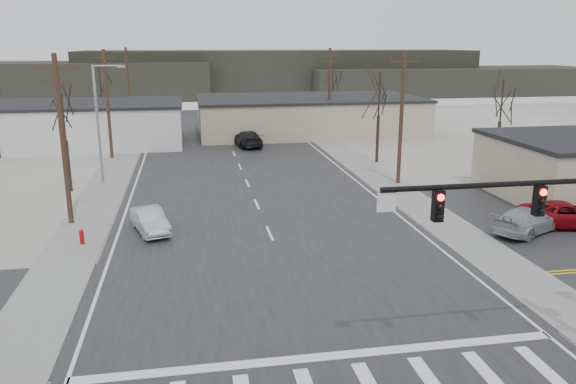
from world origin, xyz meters
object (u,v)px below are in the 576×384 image
fire_hydrant (82,237)px  car_far_a (247,139)px  sedan_crossing (150,220)px  car_parked_red (565,215)px  car_parked_silver (528,220)px  car_far_b (219,112)px  traffic_signal_mast (566,226)px

fire_hydrant → car_far_a: car_far_a is taller
fire_hydrant → sedan_crossing: 3.80m
car_parked_red → car_parked_silver: size_ratio=1.05×
car_far_b → traffic_signal_mast: bearing=-89.1°
fire_hydrant → car_parked_silver: car_parked_silver is taller
car_far_a → traffic_signal_mast: bearing=90.2°
traffic_signal_mast → car_far_a: (-6.16, 42.05, -3.81)m
traffic_signal_mast → car_far_b: traffic_signal_mast is taller
sedan_crossing → car_parked_silver: car_parked_silver is taller
fire_hydrant → sedan_crossing: sedan_crossing is taller
fire_hydrant → sedan_crossing: size_ratio=0.21×
fire_hydrant → car_parked_red: 27.58m
fire_hydrant → car_far_a: (11.93, 27.85, 0.41)m
traffic_signal_mast → fire_hydrant: bearing=141.9°
fire_hydrant → car_far_b: car_far_b is taller
traffic_signal_mast → car_parked_silver: bearing=60.6°
sedan_crossing → car_far_b: size_ratio=1.00×
car_far_a → car_parked_silver: size_ratio=1.12×
traffic_signal_mast → sedan_crossing: (-14.59, 15.66, -3.95)m
car_parked_red → car_parked_silver: bearing=113.9°
traffic_signal_mast → car_far_a: size_ratio=1.60×
sedan_crossing → car_far_a: car_far_a is taller
sedan_crossing → car_parked_red: car_parked_red is taller
sedan_crossing → car_parked_red: 24.24m
car_far_b → car_parked_silver: bearing=-81.1°
traffic_signal_mast → sedan_crossing: size_ratio=2.16×
car_far_b → car_parked_silver: 56.82m
car_parked_silver → sedan_crossing: bearing=51.1°
traffic_signal_mast → car_parked_red: traffic_signal_mast is taller
fire_hydrant → car_parked_silver: (24.72, -2.43, 0.31)m
car_far_b → car_parked_silver: (14.32, -54.99, 0.01)m
sedan_crossing → car_far_a: 27.71m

